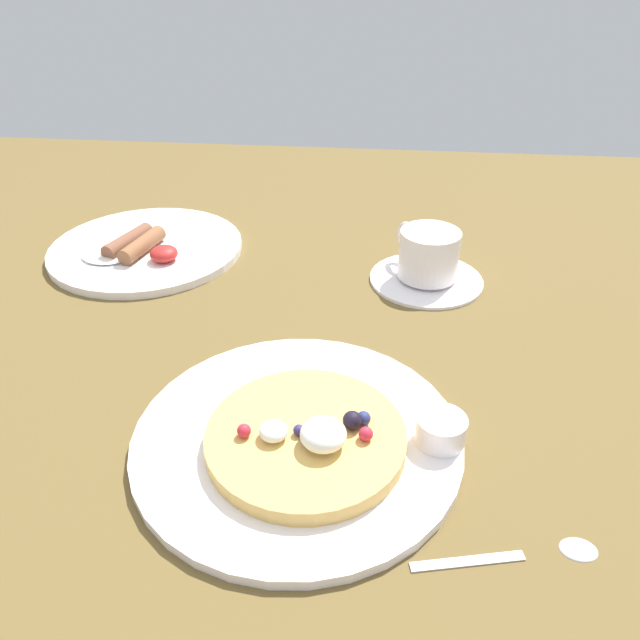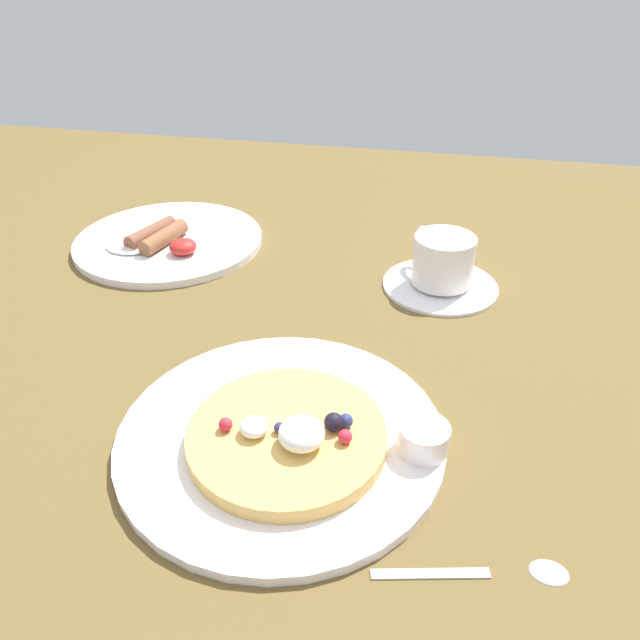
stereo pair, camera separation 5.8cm
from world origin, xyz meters
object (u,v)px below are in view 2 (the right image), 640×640
(breakfast_plate, at_px, (169,241))
(coffee_cup, at_px, (443,258))
(teaspoon, at_px, (507,571))
(syrup_ramekin, at_px, (424,438))
(pancake_plate, at_px, (281,435))
(coffee_saucer, at_px, (440,284))

(breakfast_plate, bearing_deg, coffee_cup, -6.25)
(coffee_cup, bearing_deg, teaspoon, -80.64)
(syrup_ramekin, relative_size, breakfast_plate, 0.16)
(syrup_ramekin, distance_m, breakfast_plate, 0.53)
(pancake_plate, distance_m, coffee_saucer, 0.34)
(syrup_ramekin, xyz_separation_m, coffee_cup, (0.00, 0.31, 0.02))
(syrup_ramekin, relative_size, coffee_cup, 0.45)
(coffee_saucer, height_order, coffee_cup, coffee_cup)
(syrup_ramekin, height_order, teaspoon, syrup_ramekin)
(teaspoon, bearing_deg, coffee_cup, 99.36)
(pancake_plate, bearing_deg, coffee_cup, 67.81)
(coffee_saucer, xyz_separation_m, teaspoon, (0.07, -0.41, -0.00))
(coffee_cup, bearing_deg, pancake_plate, -112.19)
(coffee_saucer, bearing_deg, teaspoon, -80.74)
(coffee_cup, xyz_separation_m, teaspoon, (0.07, -0.41, -0.04))
(teaspoon, bearing_deg, syrup_ramekin, 124.12)
(breakfast_plate, xyz_separation_m, coffee_cup, (0.40, -0.04, 0.04))
(pancake_plate, height_order, coffee_cup, coffee_cup)
(pancake_plate, relative_size, breakfast_plate, 1.09)
(coffee_cup, bearing_deg, syrup_ramekin, -90.19)
(pancake_plate, xyz_separation_m, syrup_ramekin, (0.13, 0.00, 0.02))
(pancake_plate, height_order, breakfast_plate, same)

